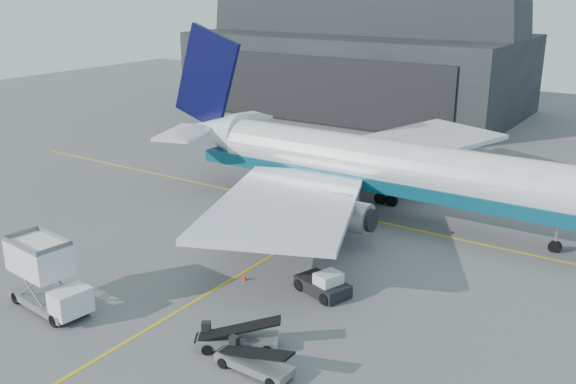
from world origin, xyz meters
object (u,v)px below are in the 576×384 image
Objects in this scene: airliner at (373,165)px; belt_loader_b at (254,362)px; belt_loader_a at (237,339)px; pushback_tug at (324,285)px; catering_truck at (46,277)px.

belt_loader_b is at bearing -77.37° from airliner.
pushback_tug is at bearing 52.55° from belt_loader_a.
belt_loader_b is (14.86, 1.56, -1.64)m from catering_truck.
pushback_tug is 0.88× the size of belt_loader_a.
pushback_tug is (4.29, -15.69, -3.83)m from airliner.
belt_loader_a is at bearing -81.59° from airliner.
airliner reaches higher than belt_loader_a.
belt_loader_b is (5.69, -25.37, -3.92)m from airliner.
pushback_tug is (13.46, 11.24, -1.55)m from catering_truck.
belt_loader_b is at bearing -64.19° from belt_loader_a.
pushback_tug is at bearing 99.36° from belt_loader_b.
airliner is at bearing 77.81° from catering_truck.
catering_truck is at bearing -108.81° from airliner.
airliner is 26.29m from belt_loader_b.
pushback_tug is 9.78m from belt_loader_b.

